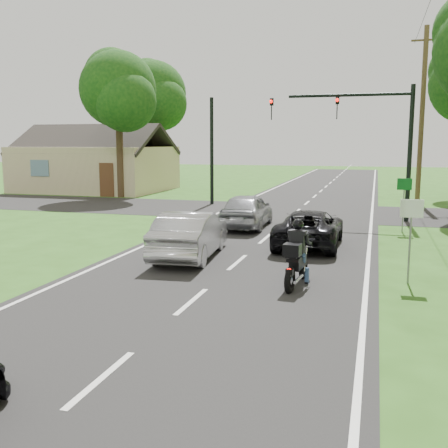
{
  "coord_description": "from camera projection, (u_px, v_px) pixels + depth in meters",
  "views": [
    {
      "loc": [
        3.82,
        -10.57,
        3.5
      ],
      "look_at": [
        -0.12,
        3.0,
        1.3
      ],
      "focal_mm": 42.0,
      "sensor_mm": 36.0,
      "label": 1
    }
  ],
  "objects": [
    {
      "name": "silver_suv",
      "position": [
        247.0,
        210.0,
        21.72
      ],
      "size": [
        1.85,
        4.27,
        1.43
      ],
      "primitive_type": "imported",
      "rotation": [
        0.0,
        0.0,
        3.18
      ],
      "color": "#93959A",
      "rests_on": "road"
    },
    {
      "name": "motorcycle_rider",
      "position": [
        297.0,
        260.0,
        12.8
      ],
      "size": [
        0.59,
        1.96,
        1.69
      ],
      "rotation": [
        0.0,
        0.0,
        -0.1
      ],
      "color": "black",
      "rests_on": "ground"
    },
    {
      "name": "dark_suv",
      "position": [
        310.0,
        228.0,
        17.8
      ],
      "size": [
        2.08,
        4.47,
        1.24
      ],
      "primitive_type": "imported",
      "rotation": [
        0.0,
        0.0,
        3.15
      ],
      "color": "black",
      "rests_on": "road"
    },
    {
      "name": "sign_white",
      "position": [
        411.0,
        221.0,
        12.91
      ],
      "size": [
        0.55,
        0.07,
        2.12
      ],
      "color": "slate",
      "rests_on": "ground"
    },
    {
      "name": "road",
      "position": [
        275.0,
        230.0,
        21.11
      ],
      "size": [
        8.0,
        100.0,
        0.01
      ],
      "primitive_type": "cube",
      "color": "black",
      "rests_on": "ground"
    },
    {
      "name": "house",
      "position": [
        97.0,
        166.0,
        38.54
      ],
      "size": [
        10.2,
        8.0,
        4.84
      ],
      "color": "tan",
      "rests_on": "ground"
    },
    {
      "name": "sign_green",
      "position": [
        404.0,
        192.0,
        20.45
      ],
      "size": [
        0.55,
        0.07,
        2.12
      ],
      "color": "slate",
      "rests_on": "ground"
    },
    {
      "name": "cross_road",
      "position": [
        297.0,
        212.0,
        26.81
      ],
      "size": [
        60.0,
        7.0,
        0.01
      ],
      "primitive_type": "cube",
      "color": "black",
      "rests_on": "ground"
    },
    {
      "name": "silver_sedan",
      "position": [
        190.0,
        234.0,
        16.0
      ],
      "size": [
        1.92,
        4.46,
        1.43
      ],
      "primitive_type": "imported",
      "rotation": [
        0.0,
        0.0,
        3.24
      ],
      "color": "#B1B2B6",
      "rests_on": "road"
    },
    {
      "name": "ground",
      "position": [
        192.0,
        302.0,
        11.63
      ],
      "size": [
        140.0,
        140.0,
        0.0
      ],
      "primitive_type": "plane",
      "color": "#295217",
      "rests_on": "ground"
    },
    {
      "name": "tree_left_far",
      "position": [
        155.0,
        97.0,
        42.54
      ],
      "size": [
        5.76,
        5.58,
        10.14
      ],
      "color": "#332316",
      "rests_on": "ground"
    },
    {
      "name": "utility_pole_far",
      "position": [
        422.0,
        115.0,
        30.01
      ],
      "size": [
        1.6,
        0.28,
        10.0
      ],
      "color": "brown",
      "rests_on": "ground"
    },
    {
      "name": "traffic_signal",
      "position": [
        367.0,
        128.0,
        23.35
      ],
      "size": [
        6.38,
        0.44,
        6.0
      ],
      "color": "black",
      "rests_on": "ground"
    },
    {
      "name": "signal_pole_far",
      "position": [
        212.0,
        152.0,
        29.68
      ],
      "size": [
        0.2,
        0.2,
        6.0
      ],
      "primitive_type": "cylinder",
      "color": "black",
      "rests_on": "ground"
    },
    {
      "name": "tree_left_near",
      "position": [
        120.0,
        93.0,
        32.63
      ],
      "size": [
        5.12,
        4.96,
        9.22
      ],
      "color": "#332316",
      "rests_on": "ground"
    }
  ]
}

